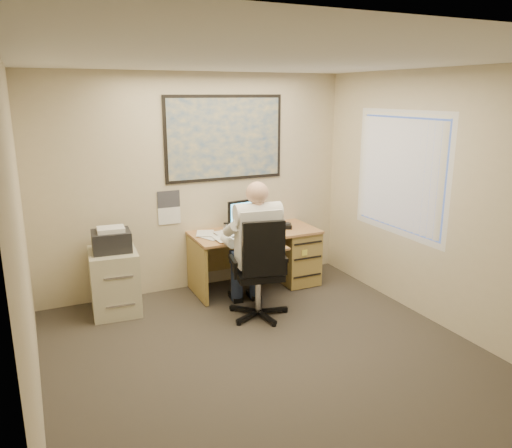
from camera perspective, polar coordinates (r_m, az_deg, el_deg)
name	(u,v)px	position (r m, az deg, el deg)	size (l,w,h in m)	color
room_shell	(280,225)	(4.27, 2.71, -0.16)	(4.00, 4.50, 2.70)	#353029
desk	(277,251)	(6.56, 2.37, -3.05)	(1.60, 0.97, 1.13)	tan
world_map	(225,138)	(6.34, -3.58, 9.76)	(1.56, 0.03, 1.06)	#1E4C93
wall_calendar	(169,208)	(6.24, -9.91, 1.86)	(0.28, 0.01, 0.42)	white
window_blinds	(400,174)	(5.98, 16.12, 5.53)	(0.06, 1.40, 1.30)	white
filing_cabinet	(114,276)	(5.94, -15.91, -5.69)	(0.57, 0.66, 1.01)	beige
office_chair	(261,289)	(5.59, 0.56, -7.41)	(0.81, 0.81, 1.16)	black
person	(257,250)	(5.51, 0.10, -3.01)	(0.65, 0.93, 1.53)	white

